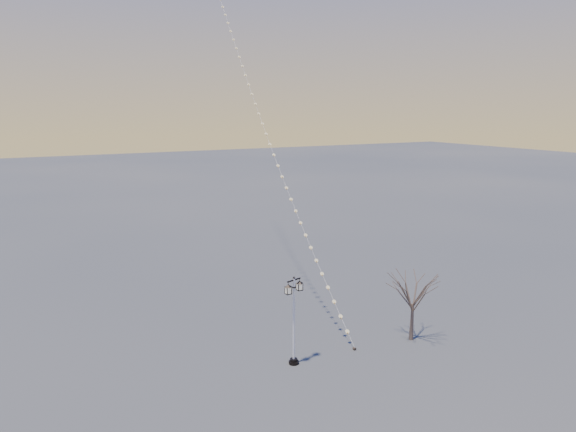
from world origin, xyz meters
TOP-DOWN VIEW (x-y plane):
  - ground at (0.00, 0.00)m, footprint 300.00×300.00m
  - street_lamp at (-2.25, 1.58)m, footprint 1.29×0.68m
  - bare_tree at (5.75, 0.79)m, footprint 2.62×2.62m
  - kite_train at (3.59, 17.30)m, footprint 4.23×32.59m

SIDE VIEW (x-z plane):
  - ground at x=0.00m, z-range 0.00..0.00m
  - street_lamp at x=-2.25m, z-range 0.28..5.47m
  - bare_tree at x=5.75m, z-range 0.84..5.19m
  - kite_train at x=3.59m, z-range -0.13..28.21m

